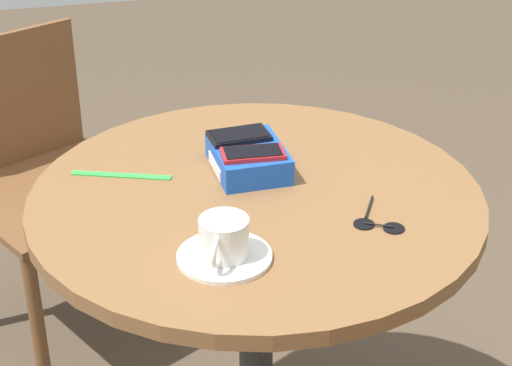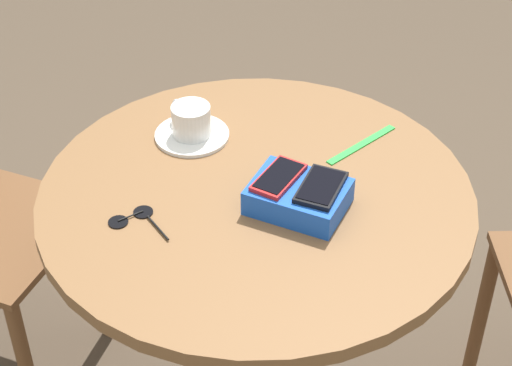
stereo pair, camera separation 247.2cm
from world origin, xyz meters
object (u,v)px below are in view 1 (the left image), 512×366
object	(u,v)px
phone_box	(248,158)
chair_far_side	(44,183)
lanyard_strap	(121,175)
saucer	(224,256)
sunglasses	(378,224)
coffee_cup	(224,237)
round_table	(256,258)
phone_red	(253,153)
phone_black	(240,135)

from	to	relation	value
phone_box	chair_far_side	bearing A→B (deg)	-148.50
lanyard_strap	phone_box	bearing A→B (deg)	81.72
saucer	sunglasses	world-z (taller)	saucer
saucer	coffee_cup	distance (m)	0.04
phone_box	saucer	distance (m)	0.32
sunglasses	chair_far_side	xyz separation A→B (m)	(-0.92, -0.57, -0.32)
saucer	lanyard_strap	xyz separation A→B (m)	(-0.33, -0.13, -0.00)
round_table	sunglasses	size ratio (longest dim) A/B	6.52
phone_box	round_table	bearing A→B (deg)	-5.12
phone_red	chair_far_side	world-z (taller)	phone_red
phone_box	phone_red	xyz separation A→B (m)	(0.04, -0.00, 0.03)
phone_box	chair_far_side	world-z (taller)	chair_far_side
lanyard_strap	round_table	bearing A→B (deg)	61.44
lanyard_strap	sunglasses	bearing A→B (deg)	54.47
phone_box	sunglasses	world-z (taller)	phone_box
phone_black	phone_red	bearing A→B (deg)	3.09
phone_red	saucer	xyz separation A→B (m)	(0.26, -0.11, -0.05)
phone_black	phone_red	distance (m)	0.08
phone_box	lanyard_strap	size ratio (longest dim) A/B	0.91
round_table	chair_far_side	xyz separation A→B (m)	(-0.75, -0.40, -0.17)
phone_black	saucer	world-z (taller)	phone_black
coffee_cup	chair_far_side	distance (m)	1.07
coffee_cup	chair_far_side	xyz separation A→B (m)	(-0.96, -0.29, -0.36)
phone_box	sunglasses	size ratio (longest dim) A/B	1.37
sunglasses	round_table	bearing A→B (deg)	-133.26
phone_box	saucer	size ratio (longest dim) A/B	1.14
phone_red	chair_far_side	distance (m)	0.89
saucer	coffee_cup	bearing A→B (deg)	-26.95
phone_box	saucer	xyz separation A→B (m)	(0.30, -0.11, -0.02)
phone_black	lanyard_strap	bearing A→B (deg)	-88.78
phone_red	lanyard_strap	bearing A→B (deg)	-107.70
phone_box	sunglasses	bearing A→B (deg)	32.99
lanyard_strap	sunglasses	xyz separation A→B (m)	(0.30, 0.41, 0.00)
round_table	phone_red	bearing A→B (deg)	172.09
coffee_cup	lanyard_strap	bearing A→B (deg)	-158.87
round_table	phone_red	xyz separation A→B (m)	(-0.05, 0.01, 0.20)
phone_black	saucer	bearing A→B (deg)	-17.86
phone_black	coffee_cup	xyz separation A→B (m)	(0.34, -0.11, -0.01)
phone_red	coffee_cup	size ratio (longest dim) A/B	1.15
coffee_cup	sunglasses	distance (m)	0.29
phone_red	lanyard_strap	size ratio (longest dim) A/B	0.62
lanyard_strap	chair_far_side	bearing A→B (deg)	-165.69
round_table	chair_far_side	world-z (taller)	chair_far_side
saucer	round_table	bearing A→B (deg)	152.47
round_table	phone_box	size ratio (longest dim) A/B	4.75
round_table	phone_red	size ratio (longest dim) A/B	6.94
phone_red	chair_far_side	size ratio (longest dim) A/B	0.15
phone_box	chair_far_side	size ratio (longest dim) A/B	0.21
saucer	chair_far_side	bearing A→B (deg)	-163.16
round_table	phone_black	xyz separation A→B (m)	(-0.13, 0.00, 0.20)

